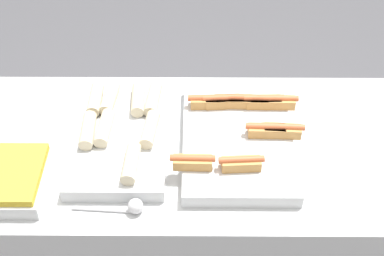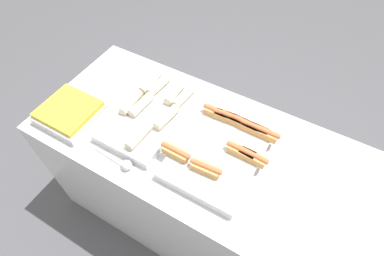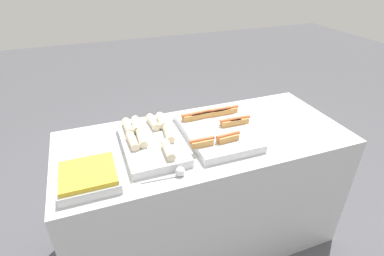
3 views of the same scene
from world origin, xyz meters
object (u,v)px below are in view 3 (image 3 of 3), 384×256
(tray_wraps, at_px, (151,141))
(serving_spoon_near, at_px, (177,172))
(tray_side_front, at_px, (89,177))
(tray_hotdogs, at_px, (216,129))

(tray_wraps, xyz_separation_m, serving_spoon_near, (0.06, -0.30, -0.01))
(tray_wraps, bearing_deg, serving_spoon_near, -78.79)
(tray_wraps, bearing_deg, tray_side_front, -149.86)
(tray_hotdogs, relative_size, serving_spoon_near, 2.49)
(tray_wraps, height_order, serving_spoon_near, tray_wraps)
(tray_hotdogs, relative_size, tray_wraps, 1.08)
(tray_wraps, relative_size, serving_spoon_near, 2.31)
(tray_side_front, xyz_separation_m, serving_spoon_near, (0.42, -0.10, -0.01))
(tray_hotdogs, distance_m, tray_wraps, 0.41)
(tray_hotdogs, xyz_separation_m, tray_side_front, (-0.76, -0.20, 0.00))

